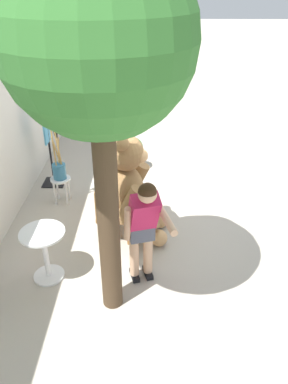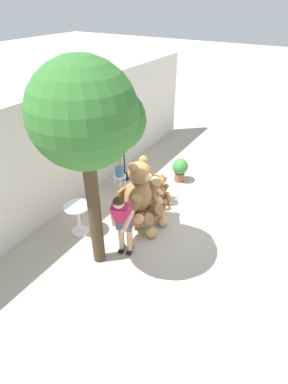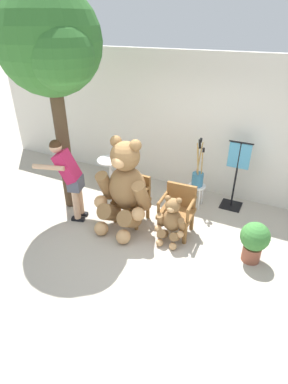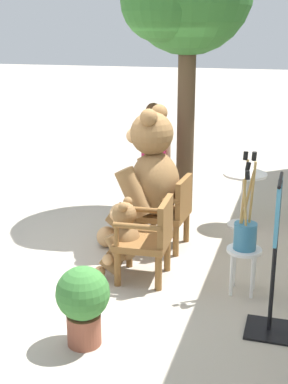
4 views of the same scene
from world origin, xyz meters
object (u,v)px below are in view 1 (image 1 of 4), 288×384
Objects in this scene: brush_bucket at (59,168)px; clothing_display_stand at (50,148)px; round_side_table at (45,250)px; patio_tree at (104,47)px; potted_plant at (132,151)px; person_visitor at (143,223)px; white_stool at (61,184)px; teddy_bear_large at (130,188)px; teddy_bear_small at (135,182)px; wooden_chair_right at (117,180)px; wooden_chair_left at (112,208)px.

clothing_display_stand is (0.66, 0.31, 0.06)m from brush_bucket.
clothing_display_stand reaches higher than round_side_table.
potted_plant is at bearing -0.23° from patio_tree.
person_visitor is 3.34× the size of white_stool.
white_stool is at bearing 53.59° from teddy_bear_large.
teddy_bear_small reaches higher than round_side_table.
person_visitor is at bearing -174.14° from teddy_bear_small.
clothing_display_stand reaches higher than wooden_chair_right.
white_stool is at bearing 6.35° from round_side_table.
potted_plant is (3.13, -0.94, -0.05)m from round_side_table.
teddy_bear_small is 3.32m from patio_tree.
white_stool is 0.68× the size of potted_plant.
clothing_display_stand is (0.68, 1.56, 0.31)m from teddy_bear_small.
teddy_bear_large is 0.97m from teddy_bear_small.
brush_bucket is at bearing -82.54° from white_stool.
clothing_display_stand is at bearing 11.50° from round_side_table.
clothing_display_stand is at bearing 61.63° from wooden_chair_right.
person_visitor is at bearing -168.18° from teddy_bear_large.
wooden_chair_right is 0.52× the size of teddy_bear_large.
teddy_bear_small is at bearing -29.70° from round_side_table.
round_side_table is (-0.94, 1.03, -0.37)m from teddy_bear_large.
clothing_display_stand is (1.57, 1.54, -0.09)m from teddy_bear_large.
wooden_chair_right is at bearing -91.72° from white_stool.
patio_tree is (-1.30, -0.17, 2.45)m from wooden_chair_left.
teddy_bear_large is at bearing 178.97° from teddy_bear_small.
teddy_bear_large is 1.22× the size of clothing_display_stand.
white_stool is (0.91, 1.23, -0.46)m from teddy_bear_large.
white_stool is (0.90, 0.96, -0.11)m from wooden_chair_left.
teddy_bear_large is 2.20m from clothing_display_stand.
brush_bucket is (0.03, 0.96, 0.19)m from wooden_chair_right.
wooden_chair_left is 2.03m from clothing_display_stand.
person_visitor reaches higher than wooden_chair_right.
clothing_display_stand reaches higher than white_stool.
patio_tree is (-0.28, 0.32, 2.00)m from person_visitor.
potted_plant is at bearing 4.70° from teddy_bear_small.
teddy_bear_small is at bearing -1.03° from teddy_bear_large.
teddy_bear_small is 0.61× the size of clothing_display_stand.
teddy_bear_small is 1.25m from white_stool.
clothing_display_stand is at bearing 24.90° from white_stool.
round_side_table is 1.06× the size of potted_plant.
potted_plant is at bearing 5.39° from person_visitor.
white_stool is at bearing -155.10° from clothing_display_stand.
brush_bucket is at bearing -155.04° from clothing_display_stand.
wooden_chair_right reaches higher than potted_plant.
patio_tree is at bearing -152.84° from brush_bucket.
brush_bucket reaches higher than round_side_table.
brush_bucket is at bearing 88.93° from teddy_bear_small.
wooden_chair_right is at bearing 17.07° from teddy_bear_large.
teddy_bear_small is (0.89, -0.02, -0.40)m from teddy_bear_large.
wooden_chair_left is 1.03× the size of teddy_bear_small.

